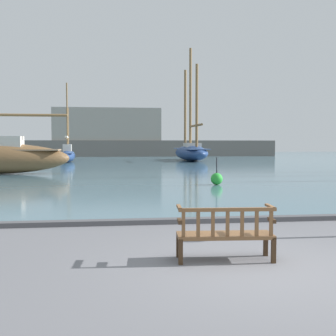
# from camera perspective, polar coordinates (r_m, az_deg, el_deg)

# --- Properties ---
(ground_plane) EXTENTS (160.00, 160.00, 0.00)m
(ground_plane) POSITION_cam_1_polar(r_m,az_deg,el_deg) (6.96, 12.44, -13.10)
(ground_plane) COLOR slate
(harbor_water) EXTENTS (100.00, 80.00, 0.08)m
(harbor_water) POSITION_cam_1_polar(r_m,az_deg,el_deg) (50.37, -4.55, 1.16)
(harbor_water) COLOR slate
(harbor_water) RESTS_ON ground
(quay_edge_kerb) EXTENTS (40.00, 0.30, 0.12)m
(quay_edge_kerb) POSITION_cam_1_polar(r_m,az_deg,el_deg) (10.55, 5.38, -7.04)
(quay_edge_kerb) COLOR #4C4C50
(quay_edge_kerb) RESTS_ON ground
(park_bench) EXTENTS (1.63, 0.63, 0.92)m
(park_bench) POSITION_cam_1_polar(r_m,az_deg,el_deg) (7.17, 7.77, -8.70)
(park_bench) COLOR #3D2A19
(park_bench) RESTS_ON ground
(sailboat_centre_channel) EXTENTS (1.87, 7.82, 7.97)m
(sailboat_centre_channel) POSITION_cam_1_polar(r_m,az_deg,el_deg) (43.73, -13.45, 1.81)
(sailboat_centre_channel) COLOR navy
(sailboat_centre_channel) RESTS_ON harbor_water
(sailboat_nearest_port) EXTENTS (3.20, 10.49, 12.19)m
(sailboat_nearest_port) POSITION_cam_1_polar(r_m,az_deg,el_deg) (46.02, 3.11, 2.39)
(sailboat_nearest_port) COLOR navy
(sailboat_nearest_port) RESTS_ON harbor_water
(channel_buoy) EXTENTS (0.54, 0.54, 1.24)m
(channel_buoy) POSITION_cam_1_polar(r_m,az_deg,el_deg) (19.21, 6.61, -1.45)
(channel_buoy) COLOR green
(channel_buoy) RESTS_ON harbor_water
(far_breakwater) EXTENTS (42.12, 2.40, 6.99)m
(far_breakwater) POSITION_cam_1_polar(r_m,az_deg,el_deg) (60.67, -6.33, 3.84)
(far_breakwater) COLOR #66605B
(far_breakwater) RESTS_ON ground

